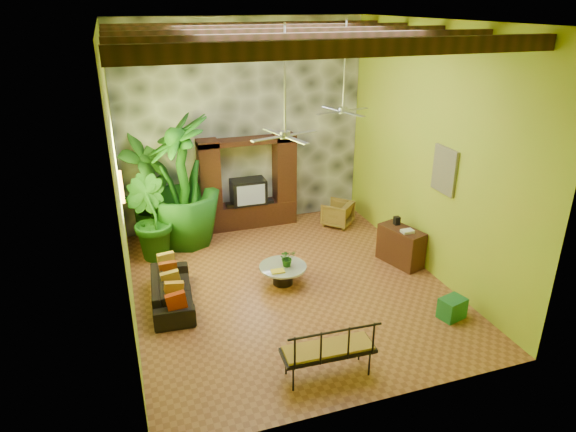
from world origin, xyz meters
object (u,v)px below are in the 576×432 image
object	(u,v)px
ceiling_fan_front	(285,123)
ceiling_fan_back	(343,100)
side_console	(401,246)
tall_plant_c	(182,182)
tall_plant_b	(149,219)
iron_bench	(330,348)
coffee_table	(283,272)
sofa	(172,291)
entertainment_center	(248,190)
green_bin	(452,308)
tall_plant_a	(148,189)
wicker_armchair	(338,213)

from	to	relation	value
ceiling_fan_front	ceiling_fan_back	distance (m)	2.41
side_console	tall_plant_c	bearing A→B (deg)	131.80
tall_plant_b	side_console	bearing A→B (deg)	-21.67
iron_bench	side_console	distance (m)	4.13
ceiling_fan_front	iron_bench	bearing A→B (deg)	-92.42
coffee_table	sofa	bearing A→B (deg)	-179.37
ceiling_fan_back	coffee_table	distance (m)	3.74
sofa	tall_plant_c	size ratio (longest dim) A/B	0.62
entertainment_center	ceiling_fan_back	size ratio (longest dim) A/B	1.29
tall_plant_c	ceiling_fan_back	bearing A→B (deg)	-23.98
entertainment_center	ceiling_fan_back	distance (m)	3.50
ceiling_fan_back	green_bin	size ratio (longest dim) A/B	4.16
ceiling_fan_back	coffee_table	xyz separation A→B (m)	(-1.69, -1.12, -3.15)
ceiling_fan_back	tall_plant_b	world-z (taller)	ceiling_fan_back
entertainment_center	ceiling_fan_front	size ratio (longest dim) A/B	1.29
ceiling_fan_front	coffee_table	distance (m)	3.18
side_console	tall_plant_a	bearing A→B (deg)	132.07
tall_plant_a	green_bin	xyz separation A→B (m)	(4.82, -5.10, -1.09)
wicker_armchair	tall_plant_c	world-z (taller)	tall_plant_c
tall_plant_b	coffee_table	xyz separation A→B (m)	(2.39, -2.05, -0.67)
entertainment_center	tall_plant_a	xyz separation A→B (m)	(-2.39, -0.08, 0.32)
ceiling_fan_front	ceiling_fan_back	world-z (taller)	same
ceiling_fan_front	wicker_armchair	distance (m)	4.80
tall_plant_a	side_console	bearing A→B (deg)	-30.55
ceiling_fan_front	tall_plant_a	xyz separation A→B (m)	(-2.19, 3.46, -2.12)
sofa	tall_plant_b	distance (m)	2.18
iron_bench	side_console	size ratio (longest dim) A/B	1.42
entertainment_center	green_bin	bearing A→B (deg)	-64.93
tall_plant_b	wicker_armchair	bearing A→B (deg)	3.74
tall_plant_b	tall_plant_a	bearing A→B (deg)	84.34
sofa	ceiling_fan_front	bearing A→B (deg)	-98.38
coffee_table	iron_bench	bearing A→B (deg)	-94.12
entertainment_center	coffee_table	distance (m)	3.14
ceiling_fan_front	iron_bench	world-z (taller)	ceiling_fan_front
tall_plant_c	green_bin	bearing A→B (deg)	-49.00
tall_plant_c	coffee_table	bearing A→B (deg)	-58.67
sofa	ceiling_fan_back	bearing A→B (deg)	-69.75
tall_plant_b	entertainment_center	bearing A→B (deg)	22.04
side_console	coffee_table	bearing A→B (deg)	163.19
sofa	green_bin	bearing A→B (deg)	-110.06
entertainment_center	wicker_armchair	size ratio (longest dim) A/B	3.49
tall_plant_a	tall_plant_c	distance (m)	0.87
tall_plant_c	green_bin	distance (m)	6.35
sofa	side_console	xyz separation A→B (m)	(4.90, 0.05, 0.14)
ceiling_fan_front	tall_plant_b	world-z (taller)	ceiling_fan_front
ceiling_fan_front	tall_plant_b	distance (m)	4.21
sofa	wicker_armchair	world-z (taller)	wicker_armchair
sofa	tall_plant_c	distance (m)	2.94
ceiling_fan_back	wicker_armchair	xyz separation A→B (m)	(0.54, 1.23, -3.09)
entertainment_center	tall_plant_a	size ratio (longest dim) A/B	0.94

